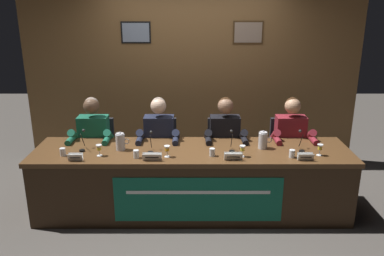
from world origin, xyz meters
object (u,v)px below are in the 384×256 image
water_cup_far_left (63,152)px  microphone_center_left (151,145)px  panelist_far_right (291,140)px  juice_glass_far_right (320,148)px  microphone_far_left (83,144)px  panelist_center_right (225,140)px  juice_glass_center_left (167,149)px  nameplate_far_right (306,157)px  panelist_center_left (159,140)px  chair_center_right (223,155)px  water_cup_center_right (212,153)px  chair_far_left (98,155)px  water_pitcher_right_side (263,140)px  chair_center_left (161,155)px  microphone_center_right (232,144)px  water_cup_center_left (136,154)px  water_cup_far_right (292,154)px  chair_far_right (286,155)px  conference_table (192,173)px  nameplate_center_right (233,156)px  nameplate_center_left (152,157)px  nameplate_far_left (75,157)px  microphone_far_right (301,144)px  juice_glass_center_right (242,149)px  water_pitcher_left_side (120,142)px

water_cup_far_left → microphone_center_left: size_ratio=0.39×
panelist_far_right → juice_glass_far_right: (0.16, -0.58, 0.12)m
microphone_far_left → panelist_center_right: 1.66m
juice_glass_center_left → nameplate_far_right: 1.44m
microphone_center_left → panelist_center_left: bearing=84.3°
chair_center_right → water_cup_center_right: 0.89m
chair_far_left → water_pitcher_right_side: 2.11m
chair_center_left → panelist_center_right: bearing=-14.0°
microphone_center_right → juice_glass_far_right: (0.92, -0.13, 0.01)m
water_cup_center_left → panelist_center_right: size_ratio=0.07×
water_cup_far_right → chair_far_right: bearing=79.7°
conference_table → nameplate_center_right: 0.54m
nameplate_center_left → conference_table: bearing=25.7°
juice_glass_center_left → chair_center_right: 1.13m
nameplate_far_left → juice_glass_far_right: bearing=3.3°
microphone_far_left → panelist_far_right: size_ratio=0.18×
nameplate_center_right → water_pitcher_right_side: (0.36, 0.34, 0.05)m
chair_far_left → nameplate_center_left: chair_far_left is taller
panelist_center_left → panelist_far_right: (1.60, 0.00, 0.00)m
microphone_center_left → panelist_center_right: panelist_center_right is taller
nameplate_far_left → nameplate_far_right: (2.38, 0.01, 0.00)m
chair_far_right → nameplate_far_right: chair_far_right is taller
panelist_center_right → microphone_far_right: bearing=-29.2°
chair_far_left → panelist_center_left: 0.87m
chair_center_left → water_cup_center_right: (0.62, -0.79, 0.35)m
nameplate_center_left → microphone_center_left: microphone_center_left is taller
conference_table → chair_center_right: size_ratio=3.89×
panelist_far_right → nameplate_far_left: bearing=-163.2°
juice_glass_center_right → microphone_center_right: bearing=119.7°
juice_glass_far_right → nameplate_far_left: bearing=-176.7°
nameplate_far_left → juice_glass_center_right: (1.73, 0.11, 0.05)m
water_cup_far_right → water_pitcher_right_side: water_pitcher_right_side is taller
juice_glass_far_right → panelist_center_left: bearing=161.8°
juice_glass_far_right → panelist_far_right: bearing=105.0°
water_cup_far_left → chair_far_right: (2.58, 0.79, -0.35)m
nameplate_far_left → chair_center_left: 1.27m
water_cup_center_left → nameplate_far_left: bearing=-172.8°
microphone_center_left → panelist_far_right: 1.72m
microphone_center_right → water_pitcher_right_side: bearing=12.6°
juice_glass_center_left → water_cup_center_left: bearing=-175.1°
panelist_far_right → water_cup_far_right: size_ratio=14.45×
chair_center_left → water_cup_far_left: bearing=-140.9°
nameplate_center_right → nameplate_far_right: bearing=-0.6°
panelist_center_left → microphone_far_right: 1.66m
chair_center_left → water_cup_far_right: bearing=-30.0°
microphone_far_left → juice_glass_center_left: size_ratio=1.74×
chair_center_left → water_cup_far_right: 1.71m
juice_glass_center_left → water_cup_far_right: (1.31, -0.02, -0.05)m
chair_far_left → panelist_far_right: bearing=-4.7°
panelist_center_right → water_pitcher_left_side: 1.27m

